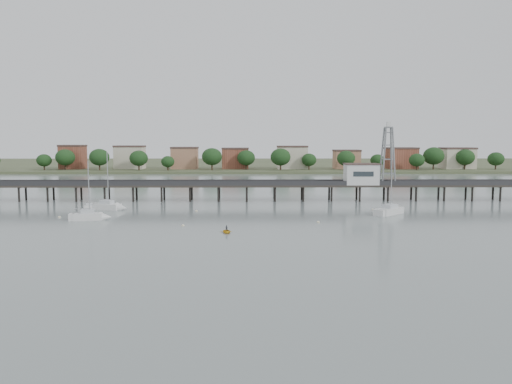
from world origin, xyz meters
TOP-DOWN VIEW (x-y plane):
  - ground_plane at (0.00, 0.00)m, footprint 500.00×500.00m
  - pier at (0.00, 60.00)m, footprint 150.00×5.00m
  - pier_building at (25.00, 60.00)m, footprint 8.40×5.40m
  - lattice_tower at (31.50, 60.00)m, footprint 3.20×3.20m
  - sailboat_c at (26.82, 37.64)m, footprint 8.49×8.37m
  - sailboat_a at (-32.15, 29.73)m, footprint 7.23×3.23m
  - sailboat_b at (-32.49, 43.63)m, footprint 8.26×4.66m
  - white_tender at (-36.98, 44.59)m, footprint 4.01×2.73m
  - yellow_dinghy at (-6.43, 16.35)m, footprint 1.96×0.83m
  - dinghy_occupant at (-6.43, 16.35)m, footprint 0.45×1.01m
  - mooring_buoys at (2.54, 32.46)m, footprint 89.87×20.59m
  - far_shore at (0.36, 239.58)m, footprint 500.00×170.00m

SIDE VIEW (x-z plane):
  - ground_plane at x=0.00m, z-range 0.00..0.00m
  - yellow_dinghy at x=-6.43m, z-range -1.33..1.33m
  - dinghy_occupant at x=-6.43m, z-range -0.12..0.12m
  - mooring_buoys at x=2.54m, z-range -0.12..0.28m
  - white_tender at x=-36.98m, z-range -0.27..1.17m
  - sailboat_c at x=26.82m, z-range -6.94..8.21m
  - sailboat_b at x=-32.49m, z-range -5.93..7.21m
  - sailboat_a at x=-32.15m, z-range -5.18..6.48m
  - far_shore at x=0.36m, z-range -4.25..6.15m
  - pier at x=0.00m, z-range 1.04..6.54m
  - pier_building at x=25.00m, z-range 4.02..9.32m
  - lattice_tower at x=31.50m, z-range 3.35..18.85m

